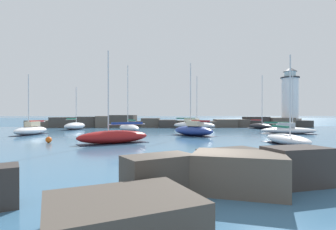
{
  "coord_description": "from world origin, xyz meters",
  "views": [
    {
      "loc": [
        -1.57,
        -9.93,
        2.79
      ],
      "look_at": [
        -0.35,
        32.75,
        2.57
      ],
      "focal_mm": 28.0,
      "sensor_mm": 36.0,
      "label": 1
    }
  ],
  "objects_px": {
    "sailboat_moored_3": "(287,139)",
    "sailboat_moored_8": "(194,125)",
    "lighthouse": "(290,101)",
    "sailboat_moored_0": "(114,137)",
    "sailboat_moored_1": "(288,130)",
    "sailboat_moored_2": "(129,128)",
    "mooring_buoy_orange_near": "(49,140)",
    "sailboat_moored_4": "(31,130)",
    "sailboat_moored_7": "(75,126)",
    "sailboat_moored_6": "(193,130)",
    "sailboat_moored_9": "(260,126)"
  },
  "relations": [
    {
      "from": "sailboat_moored_3",
      "to": "sailboat_moored_8",
      "type": "xyz_separation_m",
      "value": [
        -5.34,
        24.67,
        0.23
      ]
    },
    {
      "from": "lighthouse",
      "to": "sailboat_moored_0",
      "type": "distance_m",
      "value": 43.69
    },
    {
      "from": "sailboat_moored_1",
      "to": "sailboat_moored_2",
      "type": "xyz_separation_m",
      "value": [
        -22.51,
        5.51,
        0.05
      ]
    },
    {
      "from": "sailboat_moored_1",
      "to": "mooring_buoy_orange_near",
      "type": "distance_m",
      "value": 30.05
    },
    {
      "from": "sailboat_moored_4",
      "to": "sailboat_moored_7",
      "type": "height_order",
      "value": "sailboat_moored_4"
    },
    {
      "from": "sailboat_moored_0",
      "to": "sailboat_moored_7",
      "type": "xyz_separation_m",
      "value": [
        -10.65,
        21.72,
        0.01
      ]
    },
    {
      "from": "sailboat_moored_8",
      "to": "sailboat_moored_3",
      "type": "bearing_deg",
      "value": -77.78
    },
    {
      "from": "sailboat_moored_6",
      "to": "sailboat_moored_3",
      "type": "bearing_deg",
      "value": -53.08
    },
    {
      "from": "sailboat_moored_8",
      "to": "sailboat_moored_0",
      "type": "bearing_deg",
      "value": -114.16
    },
    {
      "from": "sailboat_moored_0",
      "to": "sailboat_moored_3",
      "type": "bearing_deg",
      "value": -4.83
    },
    {
      "from": "sailboat_moored_1",
      "to": "lighthouse",
      "type": "bearing_deg",
      "value": 62.72
    },
    {
      "from": "sailboat_moored_0",
      "to": "sailboat_moored_9",
      "type": "bearing_deg",
      "value": 45.4
    },
    {
      "from": "sailboat_moored_3",
      "to": "sailboat_moored_7",
      "type": "distance_m",
      "value": 35.1
    },
    {
      "from": "sailboat_moored_8",
      "to": "sailboat_moored_7",
      "type": "bearing_deg",
      "value": -175.63
    },
    {
      "from": "lighthouse",
      "to": "sailboat_moored_1",
      "type": "xyz_separation_m",
      "value": [
        -9.71,
        -18.83,
        -4.81
      ]
    },
    {
      "from": "sailboat_moored_2",
      "to": "sailboat_moored_4",
      "type": "bearing_deg",
      "value": -153.27
    },
    {
      "from": "sailboat_moored_1",
      "to": "sailboat_moored_6",
      "type": "height_order",
      "value": "sailboat_moored_6"
    },
    {
      "from": "sailboat_moored_2",
      "to": "sailboat_moored_3",
      "type": "xyz_separation_m",
      "value": [
        16.38,
        -17.75,
        -0.11
      ]
    },
    {
      "from": "sailboat_moored_0",
      "to": "lighthouse",
      "type": "bearing_deg",
      "value": 43.21
    },
    {
      "from": "sailboat_moored_2",
      "to": "sailboat_moored_6",
      "type": "height_order",
      "value": "sailboat_moored_2"
    },
    {
      "from": "sailboat_moored_6",
      "to": "mooring_buoy_orange_near",
      "type": "bearing_deg",
      "value": -152.84
    },
    {
      "from": "sailboat_moored_8",
      "to": "mooring_buoy_orange_near",
      "type": "distance_m",
      "value": 28.18
    },
    {
      "from": "sailboat_moored_6",
      "to": "sailboat_moored_8",
      "type": "height_order",
      "value": "sailboat_moored_8"
    },
    {
      "from": "sailboat_moored_0",
      "to": "sailboat_moored_1",
      "type": "bearing_deg",
      "value": 26.43
    },
    {
      "from": "sailboat_moored_6",
      "to": "mooring_buoy_orange_near",
      "type": "relative_size",
      "value": 11.93
    },
    {
      "from": "sailboat_moored_0",
      "to": "mooring_buoy_orange_near",
      "type": "xyz_separation_m",
      "value": [
        -6.33,
        0.72,
        -0.35
      ]
    },
    {
      "from": "sailboat_moored_6",
      "to": "mooring_buoy_orange_near",
      "type": "height_order",
      "value": "sailboat_moored_6"
    },
    {
      "from": "lighthouse",
      "to": "sailboat_moored_0",
      "type": "xyz_separation_m",
      "value": [
        -31.65,
        -29.73,
        -4.74
      ]
    },
    {
      "from": "sailboat_moored_8",
      "to": "sailboat_moored_4",
      "type": "bearing_deg",
      "value": -150.64
    },
    {
      "from": "lighthouse",
      "to": "sailboat_moored_3",
      "type": "bearing_deg",
      "value": -117.02
    },
    {
      "from": "sailboat_moored_0",
      "to": "sailboat_moored_1",
      "type": "height_order",
      "value": "sailboat_moored_1"
    },
    {
      "from": "lighthouse",
      "to": "mooring_buoy_orange_near",
      "type": "xyz_separation_m",
      "value": [
        -37.98,
        -29.02,
        -5.09
      ]
    },
    {
      "from": "sailboat_moored_0",
      "to": "sailboat_moored_2",
      "type": "height_order",
      "value": "sailboat_moored_2"
    },
    {
      "from": "sailboat_moored_6",
      "to": "sailboat_moored_8",
      "type": "bearing_deg",
      "value": 82.66
    },
    {
      "from": "sailboat_moored_4",
      "to": "sailboat_moored_7",
      "type": "distance_m",
      "value": 11.58
    },
    {
      "from": "sailboat_moored_8",
      "to": "sailboat_moored_1",
      "type": "bearing_deg",
      "value": -47.29
    },
    {
      "from": "sailboat_moored_0",
      "to": "sailboat_moored_6",
      "type": "relative_size",
      "value": 0.93
    },
    {
      "from": "sailboat_moored_7",
      "to": "sailboat_moored_9",
      "type": "relative_size",
      "value": 0.77
    },
    {
      "from": "sailboat_moored_2",
      "to": "sailboat_moored_8",
      "type": "xyz_separation_m",
      "value": [
        11.04,
        6.92,
        0.11
      ]
    },
    {
      "from": "sailboat_moored_6",
      "to": "sailboat_moored_8",
      "type": "relative_size",
      "value": 0.96
    },
    {
      "from": "lighthouse",
      "to": "sailboat_moored_7",
      "type": "distance_m",
      "value": 43.32
    },
    {
      "from": "sailboat_moored_7",
      "to": "sailboat_moored_0",
      "type": "bearing_deg",
      "value": -63.88
    },
    {
      "from": "sailboat_moored_3",
      "to": "sailboat_moored_7",
      "type": "height_order",
      "value": "sailboat_moored_3"
    },
    {
      "from": "sailboat_moored_7",
      "to": "mooring_buoy_orange_near",
      "type": "xyz_separation_m",
      "value": [
        4.32,
        -21.01,
        -0.36
      ]
    },
    {
      "from": "sailboat_moored_1",
      "to": "sailboat_moored_7",
      "type": "relative_size",
      "value": 1.16
    },
    {
      "from": "sailboat_moored_1",
      "to": "sailboat_moored_3",
      "type": "height_order",
      "value": "sailboat_moored_1"
    },
    {
      "from": "sailboat_moored_4",
      "to": "sailboat_moored_9",
      "type": "relative_size",
      "value": 0.81
    },
    {
      "from": "lighthouse",
      "to": "mooring_buoy_orange_near",
      "type": "distance_m",
      "value": 48.07
    },
    {
      "from": "sailboat_moored_0",
      "to": "sailboat_moored_6",
      "type": "height_order",
      "value": "sailboat_moored_6"
    },
    {
      "from": "sailboat_moored_3",
      "to": "mooring_buoy_orange_near",
      "type": "xyz_separation_m",
      "value": [
        -22.14,
        2.05,
        -0.21
      ]
    }
  ]
}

